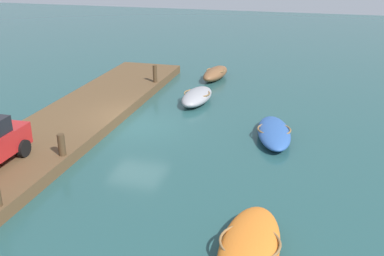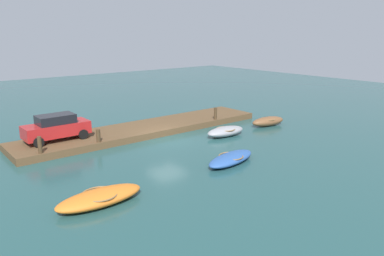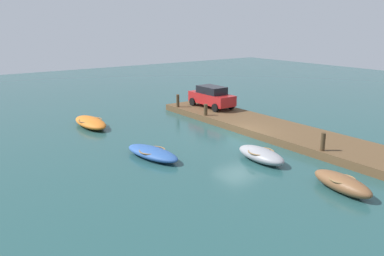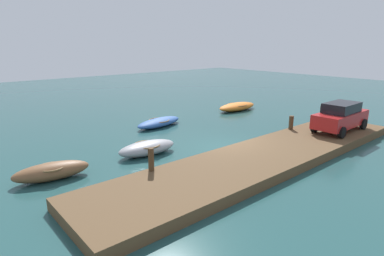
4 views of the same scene
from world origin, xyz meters
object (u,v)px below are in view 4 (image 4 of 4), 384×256
Objects in this scene: rowboat_blue at (159,122)px; mooring_post_west at (151,159)px; rowboat_grey at (147,148)px; mooring_post_mid_east at (322,113)px; dinghy_brown at (52,171)px; parked_car at (341,116)px; mooring_post_mid_west at (291,123)px; rowboat_orange at (237,106)px.

mooring_post_west reaches higher than rowboat_blue.
mooring_post_mid_east reaches higher than rowboat_grey.
mooring_post_mid_east reaches higher than dinghy_brown.
parked_car is (12.03, -2.07, 0.39)m from mooring_post_west.
mooring_post_mid_east is at bearing -10.40° from rowboat_grey.
rowboat_grey is at bearing 9.66° from dinghy_brown.
parked_car reaches higher than mooring_post_mid_west.
rowboat_grey is 0.82× the size of rowboat_blue.
dinghy_brown is at bearing -162.71° from rowboat_blue.
parked_car is (15.14, -4.91, 0.97)m from dinghy_brown.
rowboat_blue is at bearing 52.32° from rowboat_grey.
mooring_post_west is at bearing -136.94° from rowboat_blue.
rowboat_orange is 8.24m from mooring_post_mid_west.
rowboat_orange is 3.94× the size of mooring_post_mid_east.
parked_car is (-1.73, -2.07, 0.37)m from mooring_post_mid_east.
rowboat_blue is 4.02× the size of mooring_post_west.
rowboat_orange is 15.52m from mooring_post_west.
rowboat_blue is at bearing 122.88° from mooring_post_mid_west.
mooring_post_mid_west reaches higher than rowboat_blue.
mooring_post_mid_east is (8.34, -7.27, 0.68)m from rowboat_blue.
mooring_post_west is 0.24× the size of parked_car.
parked_car is at bearing -64.95° from rowboat_blue.
dinghy_brown is 3.16× the size of mooring_post_mid_east.
rowboat_blue is at bearing 138.92° from mooring_post_mid_east.
mooring_post_west is 10.12m from mooring_post_mid_west.
rowboat_grey is at bearing -159.15° from rowboat_orange.
rowboat_grey reaches higher than rowboat_orange.
parked_car is (-1.57, -9.53, 1.01)m from rowboat_orange.
rowboat_grey is 1.01× the size of dinghy_brown.
dinghy_brown is at bearing -176.04° from rowboat_grey.
parked_car is (6.61, -9.35, 1.05)m from rowboat_blue.
mooring_post_mid_west reaches higher than rowboat_grey.
mooring_post_mid_east is 2.73m from parked_car.
mooring_post_mid_east reaches higher than mooring_post_west.
rowboat_orange is 4.78× the size of mooring_post_mid_west.
rowboat_grey is at bearing 166.52° from mooring_post_mid_east.
mooring_post_mid_east is (13.76, 0.00, 0.02)m from mooring_post_west.
rowboat_blue is at bearing 124.50° from parked_car.
mooring_post_mid_west is (8.47, -2.90, 0.52)m from rowboat_grey.
rowboat_orange is 7.48m from mooring_post_mid_east.
rowboat_blue is at bearing -178.73° from rowboat_orange.
rowboat_grey is 5.77m from rowboat_blue.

